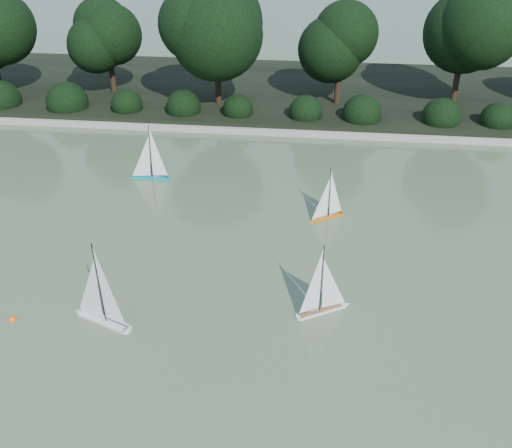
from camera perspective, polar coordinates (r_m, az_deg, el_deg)
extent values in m
plane|color=#3A4F2F|center=(10.09, 2.38, -9.82)|extent=(80.00, 80.00, 0.00)
cube|color=gray|center=(17.91, 4.79, 9.08)|extent=(40.00, 0.35, 0.18)
cube|color=black|center=(21.68, 5.29, 12.97)|extent=(40.00, 8.00, 0.30)
cylinder|color=black|center=(21.71, -14.12, 13.71)|extent=(0.20, 0.20, 1.37)
sphere|color=black|center=(21.32, -14.70, 18.07)|extent=(2.24, 2.24, 2.24)
cylinder|color=black|center=(19.78, -3.81, 13.41)|extent=(0.20, 0.20, 1.66)
sphere|color=black|center=(19.30, -4.02, 19.18)|extent=(2.66, 2.66, 2.66)
cylinder|color=black|center=(20.01, 8.11, 12.79)|extent=(0.20, 0.20, 1.26)
sphere|color=black|center=(19.61, 8.45, 17.18)|extent=(2.10, 2.10, 2.10)
cylinder|color=black|center=(21.09, 19.34, 12.99)|extent=(0.20, 0.20, 1.73)
sphere|color=black|center=(20.63, 20.38, 18.60)|extent=(2.80, 2.80, 2.80)
sphere|color=black|center=(21.39, -23.45, 11.26)|extent=(1.10, 1.10, 1.10)
sphere|color=black|center=(20.48, -18.48, 11.43)|extent=(1.10, 1.10, 1.10)
sphere|color=black|center=(19.73, -13.08, 11.52)|extent=(1.10, 1.10, 1.10)
sphere|color=black|center=(19.17, -7.31, 11.51)|extent=(1.10, 1.10, 1.10)
sphere|color=black|center=(18.80, -1.25, 11.37)|extent=(1.10, 1.10, 1.10)
sphere|color=black|center=(18.64, 4.97, 11.10)|extent=(1.10, 1.10, 1.10)
sphere|color=black|center=(18.69, 11.21, 10.69)|extent=(1.10, 1.10, 1.10)
sphere|color=black|center=(18.95, 17.32, 10.18)|extent=(1.10, 1.10, 1.10)
sphere|color=black|center=(19.42, 23.19, 9.58)|extent=(1.10, 1.10, 1.10)
cube|color=silver|center=(10.40, -14.95, -9.22)|extent=(1.03, 0.58, 0.10)
cone|color=silver|center=(10.76, -17.33, -8.13)|extent=(0.27, 0.27, 0.21)
cylinder|color=silver|center=(10.11, -12.76, -10.20)|extent=(0.16, 0.16, 0.10)
cylinder|color=black|center=(9.87, -15.37, -5.48)|extent=(0.03, 0.03, 1.60)
cylinder|color=black|center=(10.17, -13.86, -9.25)|extent=(0.45, 0.19, 0.02)
cube|color=silver|center=(10.35, 6.53, -8.52)|extent=(0.86, 0.60, 0.09)
cone|color=silver|center=(10.57, 8.99, -7.77)|extent=(0.24, 0.24, 0.18)
cylinder|color=silver|center=(10.17, 4.32, -9.17)|extent=(0.15, 0.15, 0.09)
cube|color=olive|center=(10.32, 6.55, -8.31)|extent=(0.77, 0.53, 0.01)
cylinder|color=black|center=(9.89, 6.55, -5.26)|extent=(0.02, 0.02, 1.38)
cylinder|color=black|center=(10.19, 5.37, -8.44)|extent=(0.36, 0.22, 0.01)
cube|color=#CE640D|center=(13.24, 7.15, 0.77)|extent=(0.73, 0.55, 0.08)
cone|color=#CE640D|center=(13.03, 5.51, 0.35)|extent=(0.21, 0.21, 0.15)
cylinder|color=#CE640D|center=(13.44, 8.53, 1.12)|extent=(0.13, 0.13, 0.08)
cylinder|color=black|center=(12.97, 7.47, 3.24)|extent=(0.02, 0.02, 1.19)
cylinder|color=black|center=(13.31, 7.93, 1.28)|extent=(0.30, 0.20, 0.01)
cube|color=#098489|center=(15.26, -10.45, 4.64)|extent=(0.91, 0.21, 0.09)
cone|color=#098489|center=(15.40, -12.35, 4.68)|extent=(0.19, 0.19, 0.18)
cylinder|color=#098489|center=(15.15, -8.79, 4.60)|extent=(0.11, 0.11, 0.09)
cylinder|color=black|center=(14.95, -10.55, 7.22)|extent=(0.02, 0.02, 1.40)
cylinder|color=black|center=(15.15, -9.59, 4.96)|extent=(0.42, 0.03, 0.01)
sphere|color=#FE580D|center=(10.99, -23.17, -8.83)|extent=(0.15, 0.15, 0.15)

